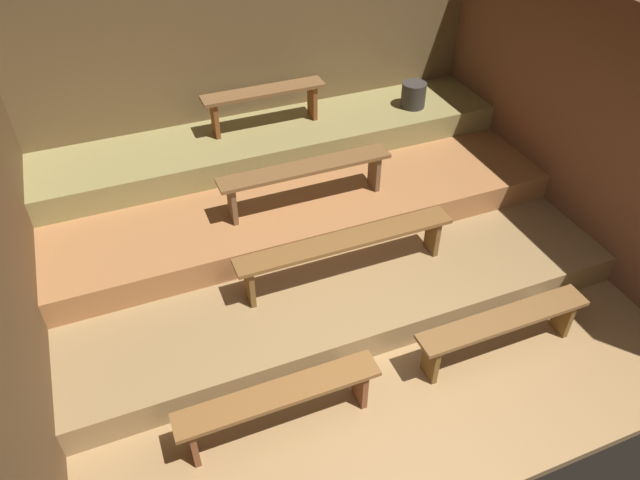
{
  "coord_description": "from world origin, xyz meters",
  "views": [
    {
      "loc": [
        -1.8,
        -1.99,
        4.3
      ],
      "look_at": [
        -0.14,
        2.12,
        0.64
      ],
      "focal_mm": 33.58,
      "sensor_mm": 36.0,
      "label": 1
    }
  ],
  "objects_px": {
    "bench_lower_center": "(346,245)",
    "bench_upper_center": "(264,98)",
    "bench_middle_center": "(306,174)",
    "pail_upper": "(413,95)",
    "bench_floor_left": "(279,400)",
    "bench_floor_right": "(503,325)"
  },
  "relations": [
    {
      "from": "pail_upper",
      "to": "bench_floor_right",
      "type": "bearing_deg",
      "value": -103.38
    },
    {
      "from": "bench_floor_left",
      "to": "pail_upper",
      "type": "relative_size",
      "value": 5.46
    },
    {
      "from": "bench_middle_center",
      "to": "pail_upper",
      "type": "height_order",
      "value": "pail_upper"
    },
    {
      "from": "bench_middle_center",
      "to": "pail_upper",
      "type": "xyz_separation_m",
      "value": [
        1.79,
        1.01,
        0.09
      ]
    },
    {
      "from": "bench_floor_right",
      "to": "bench_upper_center",
      "type": "distance_m",
      "value": 3.58
    },
    {
      "from": "bench_lower_center",
      "to": "bench_upper_center",
      "type": "distance_m",
      "value": 2.18
    },
    {
      "from": "bench_floor_left",
      "to": "bench_middle_center",
      "type": "height_order",
      "value": "bench_middle_center"
    },
    {
      "from": "bench_floor_left",
      "to": "pail_upper",
      "type": "xyz_separation_m",
      "value": [
        2.82,
        3.09,
        0.68
      ]
    },
    {
      "from": "bench_floor_right",
      "to": "bench_middle_center",
      "type": "distance_m",
      "value": 2.4
    },
    {
      "from": "bench_lower_center",
      "to": "bench_floor_left",
      "type": "bearing_deg",
      "value": -132.48
    },
    {
      "from": "bench_middle_center",
      "to": "pail_upper",
      "type": "distance_m",
      "value": 2.06
    },
    {
      "from": "bench_lower_center",
      "to": "bench_upper_center",
      "type": "height_order",
      "value": "bench_upper_center"
    },
    {
      "from": "bench_floor_left",
      "to": "bench_floor_right",
      "type": "distance_m",
      "value": 2.09
    },
    {
      "from": "bench_floor_left",
      "to": "bench_upper_center",
      "type": "distance_m",
      "value": 3.55
    },
    {
      "from": "bench_lower_center",
      "to": "bench_middle_center",
      "type": "xyz_separation_m",
      "value": [
        -0.07,
        0.88,
        0.29
      ]
    },
    {
      "from": "bench_floor_right",
      "to": "bench_middle_center",
      "type": "xyz_separation_m",
      "value": [
        -1.06,
        2.07,
        0.6
      ]
    },
    {
      "from": "bench_upper_center",
      "to": "bench_middle_center",
      "type": "bearing_deg",
      "value": -88.56
    },
    {
      "from": "pail_upper",
      "to": "bench_middle_center",
      "type": "bearing_deg",
      "value": -150.55
    },
    {
      "from": "bench_floor_left",
      "to": "pail_upper",
      "type": "bearing_deg",
      "value": 47.58
    },
    {
      "from": "bench_middle_center",
      "to": "bench_upper_center",
      "type": "relative_size",
      "value": 1.28
    },
    {
      "from": "bench_middle_center",
      "to": "bench_upper_center",
      "type": "bearing_deg",
      "value": 91.44
    },
    {
      "from": "pail_upper",
      "to": "bench_floor_left",
      "type": "bearing_deg",
      "value": -132.42
    }
  ]
}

